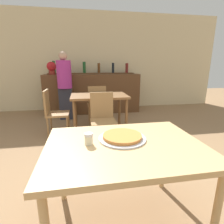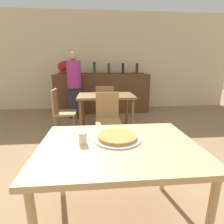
% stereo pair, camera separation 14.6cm
% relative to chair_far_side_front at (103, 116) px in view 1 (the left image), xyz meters
% --- Properties ---
extents(ground_plane, '(16.00, 16.00, 0.00)m').
position_rel_chair_far_side_front_xyz_m(ground_plane, '(-0.02, -1.55, -0.51)').
color(ground_plane, '#93704C').
extents(wall_back, '(8.00, 0.05, 2.80)m').
position_rel_chair_far_side_front_xyz_m(wall_back, '(-0.02, 2.72, 0.89)').
color(wall_back, beige).
rests_on(wall_back, ground_plane).
extents(dining_table_near, '(1.17, 0.87, 0.74)m').
position_rel_chair_far_side_front_xyz_m(dining_table_near, '(-0.02, -1.55, 0.16)').
color(dining_table_near, tan).
rests_on(dining_table_near, ground_plane).
extents(dining_table_far, '(1.04, 0.71, 0.77)m').
position_rel_chair_far_side_front_xyz_m(dining_table_far, '(-0.00, 0.53, 0.17)').
color(dining_table_far, brown).
rests_on(dining_table_far, ground_plane).
extents(bar_counter, '(2.60, 0.56, 1.07)m').
position_rel_chair_far_side_front_xyz_m(bar_counter, '(-0.02, 2.21, 0.03)').
color(bar_counter, brown).
rests_on(bar_counter, ground_plane).
extents(bar_back_shelf, '(2.39, 0.24, 0.35)m').
position_rel_chair_far_side_front_xyz_m(bar_back_shelf, '(-0.03, 2.35, 0.64)').
color(bar_back_shelf, brown).
rests_on(bar_back_shelf, bar_counter).
extents(chair_far_side_front, '(0.40, 0.40, 0.88)m').
position_rel_chair_far_side_front_xyz_m(chair_far_side_front, '(0.00, 0.00, 0.00)').
color(chair_far_side_front, olive).
rests_on(chair_far_side_front, ground_plane).
extents(chair_far_side_back, '(0.40, 0.40, 0.88)m').
position_rel_chair_far_side_front_xyz_m(chair_far_side_back, '(-0.00, 1.05, 0.00)').
color(chair_far_side_back, olive).
rests_on(chair_far_side_back, ground_plane).
extents(chair_far_side_left, '(0.40, 0.40, 0.88)m').
position_rel_chair_far_side_front_xyz_m(chair_far_side_left, '(-0.85, 0.53, 0.00)').
color(chair_far_side_left, olive).
rests_on(chair_far_side_left, ground_plane).
extents(pizza_tray, '(0.38, 0.38, 0.04)m').
position_rel_chair_far_side_front_xyz_m(pizza_tray, '(-0.02, -1.47, 0.25)').
color(pizza_tray, '#B7B7BC').
rests_on(pizza_tray, dining_table_near).
extents(cheese_shaker, '(0.06, 0.06, 0.09)m').
position_rel_chair_far_side_front_xyz_m(cheese_shaker, '(-0.28, -1.52, 0.28)').
color(cheese_shaker, beige).
rests_on(cheese_shaker, dining_table_near).
extents(person_standing, '(0.34, 0.34, 1.62)m').
position_rel_chair_far_side_front_xyz_m(person_standing, '(-0.71, 1.63, 0.37)').
color(person_standing, '#2D2D38').
rests_on(person_standing, ground_plane).
extents(potted_plant, '(0.24, 0.24, 0.33)m').
position_rel_chair_far_side_front_xyz_m(potted_plant, '(-1.07, 2.16, 0.75)').
color(potted_plant, maroon).
rests_on(potted_plant, bar_counter).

